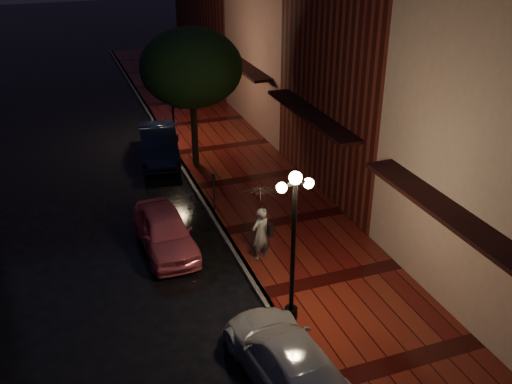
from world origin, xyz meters
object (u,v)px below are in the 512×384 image
object	(u,v)px
street_tree	(192,70)
woman_with_umbrella	(261,212)
navy_car	(159,143)
silver_car	(287,359)
streetlamp_far	(172,91)
streetlamp_near	(293,239)
pink_car	(165,231)
parking_meter	(214,188)

from	to	relation	value
street_tree	woman_with_umbrella	xyz separation A→B (m)	(-0.01, -7.98, -2.45)
navy_car	woman_with_umbrella	world-z (taller)	woman_with_umbrella
navy_car	street_tree	bearing A→B (deg)	-39.81
silver_car	streetlamp_far	bearing A→B (deg)	-98.97
streetlamp_near	silver_car	world-z (taller)	streetlamp_near
streetlamp_far	street_tree	xyz separation A→B (m)	(0.26, -3.01, 1.64)
streetlamp_near	street_tree	bearing A→B (deg)	88.65
street_tree	navy_car	world-z (taller)	street_tree
streetlamp_near	pink_car	world-z (taller)	streetlamp_near
street_tree	silver_car	world-z (taller)	street_tree
woman_with_umbrella	parking_meter	distance (m)	3.71
streetlamp_far	pink_car	bearing A→B (deg)	-104.58
streetlamp_far	navy_car	bearing A→B (deg)	-124.11
street_tree	silver_car	distance (m)	13.48
silver_car	navy_car	bearing A→B (deg)	-95.11
pink_car	navy_car	xyz separation A→B (m)	(1.32, 7.60, 0.07)
streetlamp_near	streetlamp_far	size ratio (longest dim) A/B	1.00
streetlamp_near	pink_car	distance (m)	5.72
parking_meter	streetlamp_near	bearing A→B (deg)	-65.87
streetlamp_near	navy_car	size ratio (longest dim) A/B	0.96
streetlamp_near	parking_meter	world-z (taller)	streetlamp_near
streetlamp_far	woman_with_umbrella	bearing A→B (deg)	-88.68
pink_car	silver_car	size ratio (longest dim) A/B	0.88
woman_with_umbrella	streetlamp_near	bearing A→B (deg)	65.65
navy_car	parking_meter	size ratio (longest dim) A/B	3.07
streetlamp_near	silver_car	xyz separation A→B (m)	(-0.95, -1.94, -1.96)
street_tree	pink_car	xyz separation A→B (m)	(-2.64, -6.16, -3.58)
silver_car	parking_meter	bearing A→B (deg)	-100.57
woman_with_umbrella	streetlamp_far	bearing A→B (deg)	-108.22
navy_car	parking_meter	world-z (taller)	parking_meter
pink_car	woman_with_umbrella	world-z (taller)	woman_with_umbrella
streetlamp_near	silver_car	bearing A→B (deg)	-116.04
streetlamp_far	woman_with_umbrella	distance (m)	11.02
pink_car	woman_with_umbrella	size ratio (longest dim) A/B	1.57
streetlamp_far	navy_car	distance (m)	2.66
streetlamp_near	parking_meter	distance (m)	6.79
navy_car	pink_car	bearing A→B (deg)	-92.29
pink_car	silver_car	xyz separation A→B (m)	(1.44, -6.77, -0.02)
navy_car	woman_with_umbrella	distance (m)	9.57
streetlamp_far	navy_car	xyz separation A→B (m)	(-1.06, -1.57, -1.86)
streetlamp_near	navy_car	xyz separation A→B (m)	(-1.06, 12.43, -1.86)
street_tree	silver_car	size ratio (longest dim) A/B	1.31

